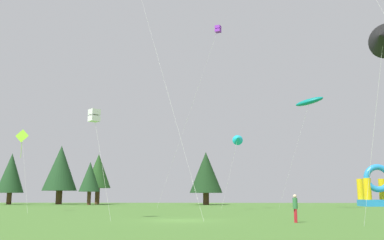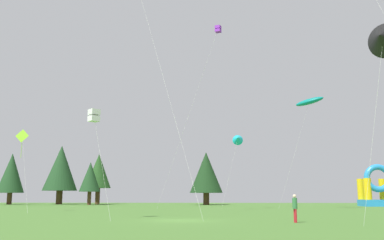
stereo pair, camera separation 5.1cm
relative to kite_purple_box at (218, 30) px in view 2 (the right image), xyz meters
name	(u,v)px [view 2 (the right image)]	position (x,y,z in m)	size (l,w,h in m)	color
ground_plane	(181,221)	(-2.85, -20.52, -21.22)	(120.00, 120.00, 0.00)	#47752D
kite_purple_box	(218,30)	(0.00, 0.00, 0.00)	(7.95, 3.53, 21.74)	purple
kite_cyan_delta	(238,139)	(2.23, 1.19, -13.10)	(2.66, 1.34, 8.82)	#19B7CC
kite_lime_diamond	(23,138)	(-19.38, -7.99, -14.07)	(2.44, 2.31, 7.69)	#8CD826
kite_white_box	(94,116)	(-9.01, -19.56, -14.19)	(2.34, 2.37, 7.47)	white
kite_black_delta	(383,38)	(8.45, -25.79, -11.25)	(2.82, 2.80, 11.08)	black
kite_teal_parafoil	(309,102)	(10.85, 1.43, -8.64)	(5.54, 3.59, 13.31)	#0C7F7A
person_far_side	(295,206)	(4.04, -22.17, -20.24)	(0.35, 0.35, 1.65)	#B21E26
inflatable_blue_arch	(377,191)	(22.61, 13.71, -19.00)	(4.17, 3.67, 5.92)	#268CD8
tree_row_2	(11,173)	(-35.46, 23.07, -15.92)	(4.52, 4.52, 8.71)	#4C331E
tree_row_3	(61,168)	(-27.56, 25.10, -14.97)	(5.96, 5.96, 10.26)	#4C331E
tree_row_4	(90,177)	(-20.91, 20.57, -16.72)	(3.44, 3.44, 6.97)	#4C331E
tree_row_5	(99,171)	(-20.74, 24.90, -15.53)	(4.40, 4.40, 8.72)	#4C331E
tree_row_6	(206,173)	(-1.81, 22.05, -15.95)	(5.43, 5.43, 8.68)	#4C331E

